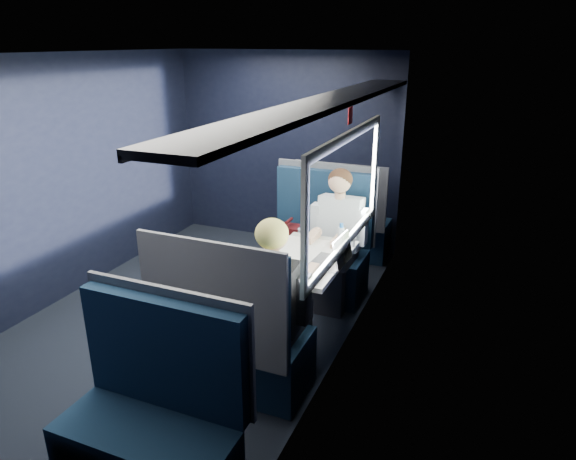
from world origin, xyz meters
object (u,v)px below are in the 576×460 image
at_px(seat_row_front, 344,224).
at_px(bottle_small, 341,236).
at_px(table, 303,265).
at_px(seat_bay_near, 316,251).
at_px(seat_row_back, 153,426).
at_px(woman, 275,297).
at_px(seat_bay_far, 234,340).
at_px(laptop, 335,257).
at_px(man, 337,232).
at_px(cup, 351,241).

height_order(seat_row_front, bottle_small, seat_row_front).
distance_m(table, seat_bay_near, 0.92).
height_order(seat_row_back, woman, woman).
height_order(seat_bay_near, seat_bay_far, same).
bearing_deg(laptop, man, 106.22).
height_order(man, laptop, man).
xyz_separation_m(table, bottle_small, (0.22, 0.34, 0.17)).
distance_m(woman, laptop, 0.69).
relative_size(seat_bay_far, laptop, 3.70).
xyz_separation_m(seat_bay_near, seat_row_front, (0.01, 0.93, -0.01)).
height_order(seat_row_front, seat_row_back, same).
bearing_deg(seat_bay_far, table, 78.22).
bearing_deg(seat_bay_far, seat_bay_near, 90.39).
xyz_separation_m(seat_bay_near, laptop, (0.48, -0.93, 0.38)).
bearing_deg(seat_row_back, bottle_small, 79.44).
bearing_deg(seat_row_back, seat_bay_near, 90.26).
bearing_deg(woman, seat_bay_far, -146.18).
bearing_deg(laptop, seat_row_front, 104.23).
relative_size(seat_bay_far, cup, 13.97).
height_order(man, cup, man).
height_order(seat_row_front, laptop, seat_row_front).
height_order(seat_row_back, cup, seat_row_back).
bearing_deg(cup, man, 124.09).
bearing_deg(seat_row_back, woman, 77.07).
xyz_separation_m(man, bottle_small, (0.15, -0.36, 0.11)).
xyz_separation_m(table, seat_bay_near, (-0.19, 0.87, -0.24)).
relative_size(table, man, 0.76).
bearing_deg(seat_row_back, seat_row_front, 90.00).
relative_size(man, laptop, 3.88).
distance_m(seat_bay_near, laptop, 1.11).
distance_m(seat_bay_far, seat_row_back, 0.92).
relative_size(seat_bay_near, seat_row_back, 1.09).
bearing_deg(seat_bay_near, seat_bay_far, -89.61).
distance_m(seat_bay_near, seat_bay_far, 1.74).
height_order(man, bottle_small, man).
distance_m(bottle_small, cup, 0.10).
bearing_deg(table, laptop, -11.18).
relative_size(seat_bay_far, woman, 0.95).
distance_m(table, bottle_small, 0.44).
bearing_deg(table, woman, -84.55).
xyz_separation_m(seat_bay_far, woman, (0.25, 0.17, 0.31)).
relative_size(man, bottle_small, 6.49).
height_order(table, laptop, laptop).
distance_m(seat_row_front, seat_row_back, 3.59).
height_order(table, bottle_small, bottle_small).
relative_size(seat_row_front, man, 0.88).
height_order(laptop, cup, laptop).
bearing_deg(seat_row_back, cup, 77.44).
relative_size(table, seat_row_back, 0.86).
bearing_deg(table, seat_bay_far, -101.78).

